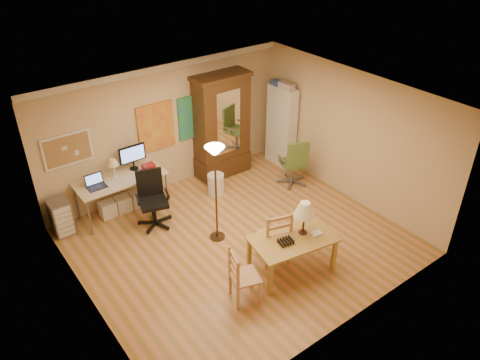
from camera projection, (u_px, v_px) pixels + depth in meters
floor at (239, 240)px, 8.63m from camera, size 5.50×5.50×0.00m
crown_molding at (162, 67)px, 8.94m from camera, size 5.50×0.08×0.12m
corkboard at (67, 150)px, 8.49m from camera, size 0.90×0.04×0.62m
art_panel_left at (156, 127)px, 9.44m from camera, size 0.80×0.04×1.00m
art_panel_right at (194, 116)px, 9.90m from camera, size 0.75×0.04×0.95m
dining_table at (297, 230)px, 7.58m from camera, size 1.48×1.03×1.28m
ladder_chair_back at (275, 237)px, 7.93m from camera, size 0.60×0.58×1.05m
ladder_chair_left at (243, 278)px, 7.16m from camera, size 0.53×0.54×0.94m
torchiere_lamp at (215, 166)px, 7.92m from camera, size 0.34×0.34×1.89m
computer_desk at (123, 190)px, 9.22m from camera, size 1.72×0.75×1.30m
office_chair_black at (154, 211)px, 8.93m from camera, size 0.68×0.68×1.11m
office_chair_green at (293, 172)px, 10.19m from camera, size 0.67×0.67×1.09m
drawer_cart at (61, 217)px, 8.67m from camera, size 0.35×0.43×0.71m
armoire at (222, 132)px, 10.25m from camera, size 1.27×0.60×2.33m
bookshelf at (281, 127)px, 10.68m from camera, size 0.28×0.75×1.88m
wastebin at (216, 184)px, 9.90m from camera, size 0.36×0.36×0.45m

